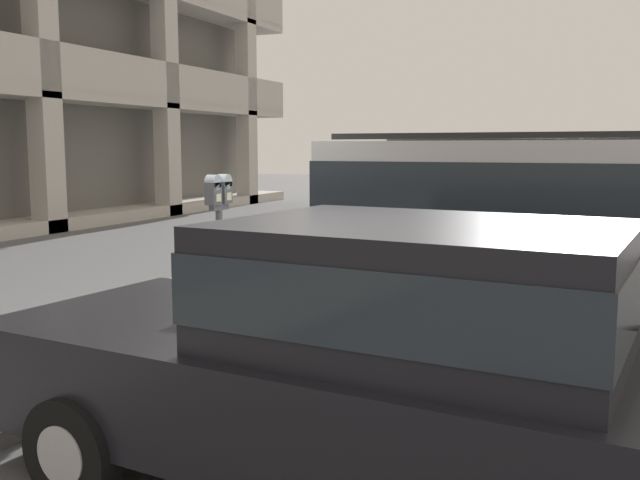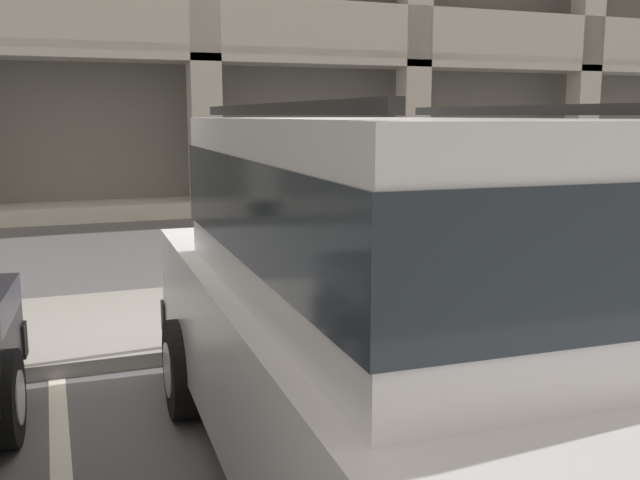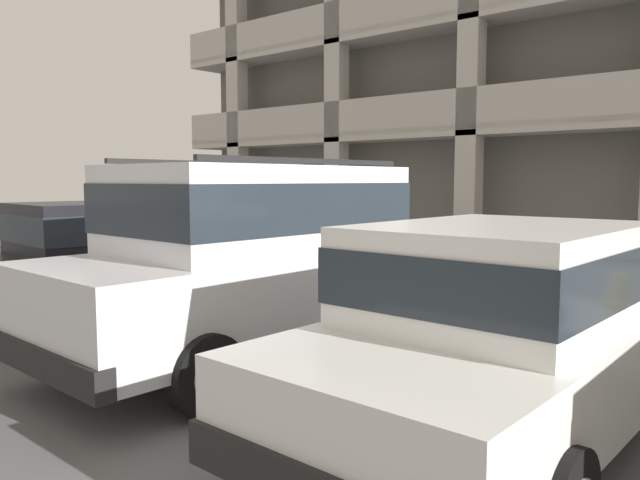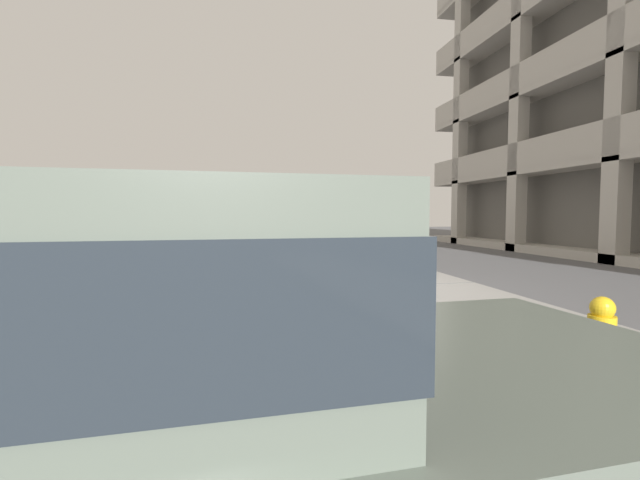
% 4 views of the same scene
% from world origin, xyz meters
% --- Properties ---
extents(ground_plane, '(80.00, 80.00, 0.10)m').
position_xyz_m(ground_plane, '(0.00, 0.00, -0.05)').
color(ground_plane, '#565659').
extents(sidewalk, '(40.00, 2.20, 0.12)m').
position_xyz_m(sidewalk, '(0.00, 1.30, 0.06)').
color(sidewalk, gray).
rests_on(sidewalk, ground_plane).
extents(parking_stall_lines, '(11.88, 4.80, 0.01)m').
position_xyz_m(parking_stall_lines, '(1.47, -1.40, 0.00)').
color(parking_stall_lines, silver).
rests_on(parking_stall_lines, ground_plane).
extents(silver_suv, '(2.14, 4.85, 2.03)m').
position_xyz_m(silver_suv, '(0.17, -2.31, 1.09)').
color(silver_suv, silver).
rests_on(silver_suv, ground_plane).
extents(red_sedan, '(2.14, 4.62, 1.54)m').
position_xyz_m(red_sedan, '(-2.72, -2.25, 0.82)').
color(red_sedan, black).
rests_on(red_sedan, ground_plane).
extents(dark_hatchback, '(1.91, 4.52, 1.54)m').
position_xyz_m(dark_hatchback, '(3.00, -2.66, 0.82)').
color(dark_hatchback, silver).
rests_on(dark_hatchback, ground_plane).
extents(parking_meter_near, '(0.35, 0.12, 1.53)m').
position_xyz_m(parking_meter_near, '(-0.16, 0.35, 1.26)').
color(parking_meter_near, '#47474C').
rests_on(parking_meter_near, sidewalk).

